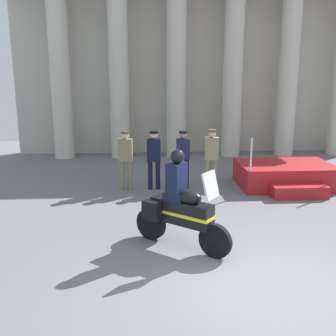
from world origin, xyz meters
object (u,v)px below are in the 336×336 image
motorcycle_with_rider (178,207)px  officer_in_row_1 (154,155)px  officer_in_row_2 (183,155)px  officer_in_row_0 (126,156)px  officer_in_row_3 (212,154)px  reviewing_stand (286,176)px

motorcycle_with_rider → officer_in_row_1: bearing=134.0°
officer_in_row_2 → motorcycle_with_rider: (-0.49, -3.91, -0.19)m
officer_in_row_0 → motorcycle_with_rider: size_ratio=0.88×
officer_in_row_1 → motorcycle_with_rider: 3.93m
officer_in_row_2 → motorcycle_with_rider: motorcycle_with_rider is taller
officer_in_row_1 → officer_in_row_2: bearing=-173.3°
officer_in_row_0 → officer_in_row_2: officer_in_row_0 is taller
officer_in_row_0 → officer_in_row_1: officer_in_row_0 is taller
officer_in_row_2 → motorcycle_with_rider: bearing=89.2°
officer_in_row_0 → officer_in_row_3: 2.43m
reviewing_stand → motorcycle_with_rider: 5.28m
officer_in_row_0 → officer_in_row_3: officer_in_row_3 is taller
officer_in_row_1 → officer_in_row_3: (1.64, -0.01, 0.02)m
officer_in_row_0 → officer_in_row_3: size_ratio=0.99×
officer_in_row_1 → reviewing_stand: bearing=-173.5°
reviewing_stand → motorcycle_with_rider: size_ratio=1.41×
officer_in_row_0 → officer_in_row_1: (0.79, 0.01, -0.01)m
reviewing_stand → officer_in_row_1: (-3.84, -0.01, 0.66)m
officer_in_row_1 → motorcycle_with_rider: size_ratio=0.88×
officer_in_row_0 → officer_in_row_3: (2.43, 0.01, 0.01)m
reviewing_stand → officer_in_row_1: 3.89m
motorcycle_with_rider → officer_in_row_2: bearing=122.0°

